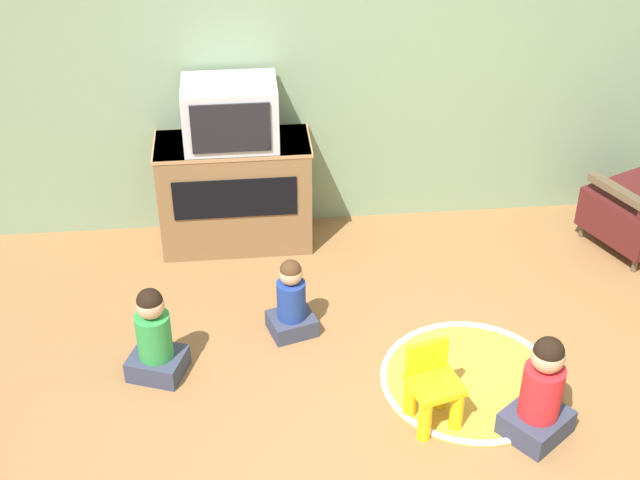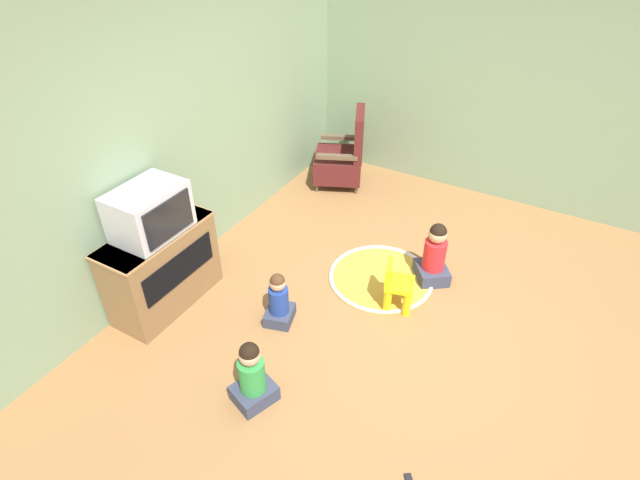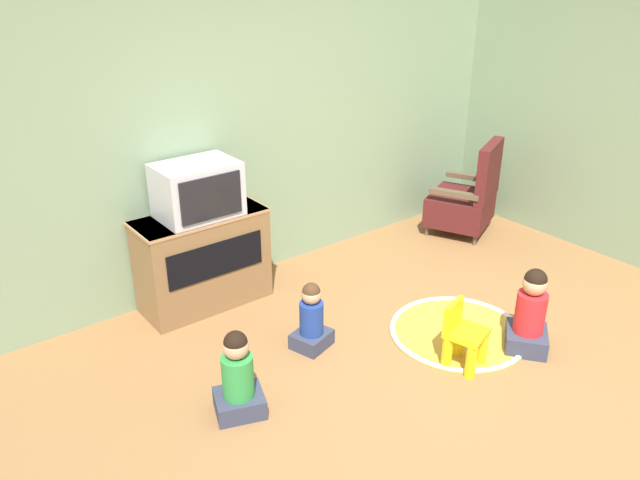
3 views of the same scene
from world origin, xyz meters
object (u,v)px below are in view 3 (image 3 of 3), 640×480
at_px(tv_cabinet, 203,259).
at_px(television, 197,190).
at_px(yellow_kid_chair, 463,339).
at_px(black_armchair, 467,199).
at_px(child_watching_left, 238,378).
at_px(child_watching_center, 530,315).
at_px(child_watching_right, 311,320).

relative_size(tv_cabinet, television, 1.70).
relative_size(tv_cabinet, yellow_kid_chair, 2.20).
height_order(television, black_armchair, television).
bearing_deg(child_watching_left, television, 89.93).
relative_size(tv_cabinet, child_watching_left, 1.75).
height_order(television, child_watching_center, television).
bearing_deg(child_watching_left, child_watching_center, 1.56).
bearing_deg(child_watching_right, television, 90.08).
bearing_deg(tv_cabinet, black_armchair, -7.12).
bearing_deg(tv_cabinet, child_watching_left, -110.14).
distance_m(television, child_watching_left, 1.55).
relative_size(tv_cabinet, black_armchair, 1.07).
distance_m(yellow_kid_chair, child_watching_left, 1.53).
bearing_deg(child_watching_left, tv_cabinet, 90.05).
xyz_separation_m(black_armchair, yellow_kid_chair, (-1.76, -1.47, -0.14)).
xyz_separation_m(black_armchair, child_watching_right, (-2.43, -0.67, -0.13)).
bearing_deg(yellow_kid_chair, child_watching_center, -31.58).
xyz_separation_m(tv_cabinet, black_armchair, (2.73, -0.34, -0.04)).
distance_m(child_watching_center, child_watching_right, 1.52).
height_order(television, child_watching_left, television).
bearing_deg(child_watching_left, black_armchair, 36.77).
distance_m(tv_cabinet, yellow_kid_chair, 2.06).
xyz_separation_m(child_watching_center, child_watching_right, (-1.19, 0.95, -0.05)).
xyz_separation_m(television, black_armchair, (2.73, -0.33, -0.62)).
bearing_deg(child_watching_left, yellow_kid_chair, 0.60).
distance_m(television, child_watching_right, 1.28).
height_order(tv_cabinet, television, television).
xyz_separation_m(yellow_kid_chair, child_watching_right, (-0.67, 0.80, 0.02)).
bearing_deg(tv_cabinet, yellow_kid_chair, -61.82).
bearing_deg(child_watching_center, yellow_kid_chair, 126.81).
relative_size(black_armchair, child_watching_right, 1.85).
bearing_deg(yellow_kid_chair, black_armchair, 24.12).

